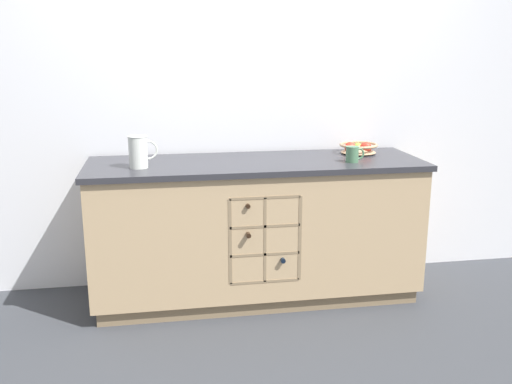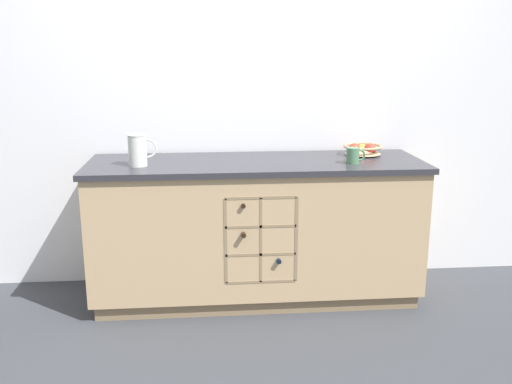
% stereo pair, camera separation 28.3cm
% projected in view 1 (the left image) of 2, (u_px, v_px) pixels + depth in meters
% --- Properties ---
extents(ground_plane, '(14.00, 14.00, 0.00)m').
position_uv_depth(ground_plane, '(256.00, 295.00, 3.79)').
color(ground_plane, '#383A3F').
extents(back_wall, '(4.46, 0.06, 2.55)m').
position_uv_depth(back_wall, '(246.00, 97.00, 3.84)').
color(back_wall, white).
rests_on(back_wall, ground_plane).
extents(kitchen_island, '(2.10, 0.69, 0.91)m').
position_uv_depth(kitchen_island, '(256.00, 229.00, 3.67)').
color(kitchen_island, '#8B7354').
rests_on(kitchen_island, ground_plane).
extents(fruit_bowl, '(0.25, 0.25, 0.08)m').
position_uv_depth(fruit_bowl, '(358.00, 147.00, 3.80)').
color(fruit_bowl, tan).
rests_on(fruit_bowl, kitchen_island).
extents(white_pitcher, '(0.17, 0.12, 0.19)m').
position_uv_depth(white_pitcher, '(139.00, 151.00, 3.34)').
color(white_pitcher, silver).
rests_on(white_pitcher, kitchen_island).
extents(ceramic_mug, '(0.12, 0.08, 0.10)m').
position_uv_depth(ceramic_mug, '(353.00, 154.00, 3.52)').
color(ceramic_mug, '#4C7A56').
rests_on(ceramic_mug, kitchen_island).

